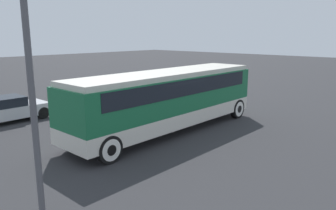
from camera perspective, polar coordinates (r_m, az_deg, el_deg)
ground_plane at (r=15.83m, az=0.00°, el=-4.61°), size 120.00×120.00×0.00m
tour_bus at (r=15.49m, az=0.24°, el=1.67°), size 10.76×2.53×2.89m
parked_car_near at (r=19.37m, az=-26.73°, el=-0.74°), size 4.36×1.86×1.34m
parked_car_mid at (r=25.44m, az=-5.96°, el=3.36°), size 4.57×1.93×1.36m
lamp_post at (r=8.36m, az=-23.07°, el=7.17°), size 0.44×0.44×6.14m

